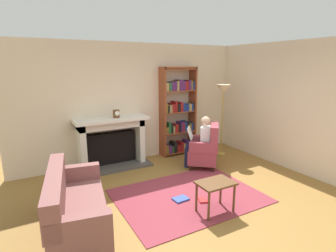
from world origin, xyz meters
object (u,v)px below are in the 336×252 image
(fireplace, at_px, (111,141))
(armchair_reading, at_px, (206,149))
(floor_lamp, at_px, (223,96))
(side_table, at_px, (216,187))
(mantel_clock, at_px, (116,114))
(bookshelf, at_px, (178,113))
(seated_reader, at_px, (201,140))
(sofa_floral, at_px, (74,208))

(fireplace, bearing_deg, armchair_reading, -30.88)
(floor_lamp, bearing_deg, fireplace, 168.26)
(side_table, xyz_separation_m, floor_lamp, (1.85, 2.08, 1.07))
(side_table, height_order, floor_lamp, floor_lamp)
(side_table, relative_size, floor_lamp, 0.32)
(mantel_clock, distance_m, armchair_reading, 2.07)
(fireplace, relative_size, bookshelf, 0.74)
(fireplace, height_order, bookshelf, bookshelf)
(fireplace, xyz_separation_m, floor_lamp, (2.64, -0.55, 0.90))
(bookshelf, xyz_separation_m, seated_reader, (-0.04, -1.02, -0.42))
(fireplace, relative_size, sofa_floral, 0.89)
(sofa_floral, distance_m, side_table, 2.04)
(fireplace, distance_m, floor_lamp, 2.84)
(floor_lamp, bearing_deg, mantel_clock, 170.04)
(mantel_clock, height_order, armchair_reading, mantel_clock)
(side_table, distance_m, floor_lamp, 2.98)
(fireplace, bearing_deg, seated_reader, -30.40)
(sofa_floral, xyz_separation_m, side_table, (1.95, -0.57, 0.09))
(fireplace, distance_m, mantel_clock, 0.63)
(bookshelf, bearing_deg, side_table, -109.43)
(bookshelf, xyz_separation_m, sofa_floral, (-2.89, -2.08, -0.73))
(armchair_reading, distance_m, floor_lamp, 1.46)
(mantel_clock, xyz_separation_m, armchair_reading, (1.67, -0.96, -0.77))
(seated_reader, bearing_deg, armchair_reading, 90.00)
(floor_lamp, bearing_deg, bookshelf, 147.60)
(bookshelf, xyz_separation_m, armchair_reading, (0.05, -1.09, -0.62))
(bookshelf, relative_size, floor_lamp, 1.24)
(armchair_reading, relative_size, seated_reader, 0.85)
(seated_reader, bearing_deg, bookshelf, -143.45)
(seated_reader, xyz_separation_m, floor_lamp, (0.96, 0.44, 0.86))
(bookshelf, height_order, armchair_reading, bookshelf)
(seated_reader, bearing_deg, side_table, 10.17)
(fireplace, relative_size, armchair_reading, 1.65)
(mantel_clock, relative_size, seated_reader, 0.15)
(fireplace, bearing_deg, bookshelf, 1.09)
(seated_reader, bearing_deg, mantel_clock, -80.40)
(bookshelf, bearing_deg, mantel_clock, -175.21)
(sofa_floral, relative_size, side_table, 3.21)
(armchair_reading, bearing_deg, mantel_clock, -80.98)
(armchair_reading, bearing_deg, sofa_floral, -32.55)
(fireplace, height_order, side_table, fireplace)
(seated_reader, bearing_deg, sofa_floral, -30.68)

